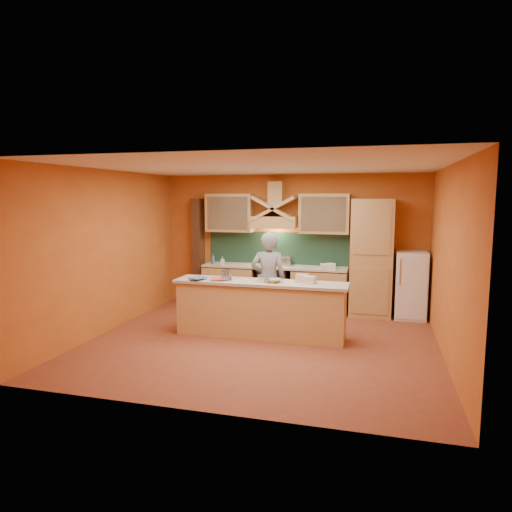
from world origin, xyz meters
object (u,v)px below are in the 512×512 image
(person, at_px, (268,281))
(mixing_bowl, at_px, (274,281))
(kitchen_scale, at_px, (262,279))
(fridge, at_px, (411,285))
(stove, at_px, (274,288))

(person, relative_size, mixing_bowl, 6.84)
(kitchen_scale, distance_m, mixing_bowl, 0.20)
(fridge, height_order, mixing_bowl, fridge)
(person, relative_size, kitchen_scale, 15.30)
(fridge, xyz_separation_m, mixing_bowl, (-2.26, -1.95, 0.33))
(fridge, relative_size, mixing_bowl, 5.15)
(kitchen_scale, height_order, mixing_bowl, kitchen_scale)
(stove, xyz_separation_m, fridge, (2.70, 0.00, 0.20))
(person, distance_m, mixing_bowl, 0.62)
(fridge, xyz_separation_m, person, (-2.49, -1.39, 0.21))
(stove, distance_m, fridge, 2.71)
(stove, distance_m, kitchen_scale, 2.04)
(person, bearing_deg, mixing_bowl, 104.04)
(fridge, relative_size, person, 0.75)
(person, distance_m, kitchen_scale, 0.58)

